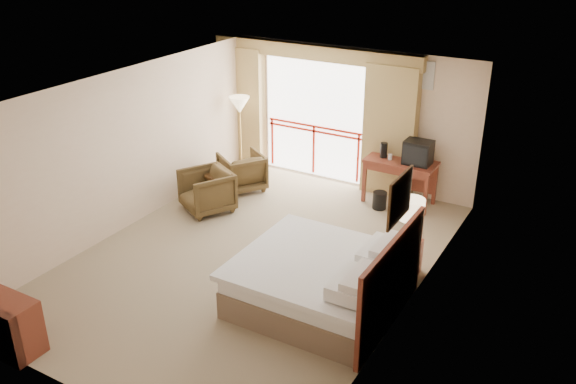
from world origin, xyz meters
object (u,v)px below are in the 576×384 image
Objects in this scene: floor_lamp at (240,108)px; armchair_far at (243,189)px; dresser at (0,322)px; table_lamp at (412,210)px; tv at (418,153)px; side_table at (218,182)px; desk at (402,169)px; nightstand at (406,259)px; bed at (324,281)px; wastebasket at (380,200)px; armchair_near at (208,210)px.

armchair_far is at bearing -54.88° from floor_lamp.
dresser is (0.60, -6.17, -1.05)m from floor_lamp.
table_lamp is 1.37× the size of tv.
dresser is (-3.05, -6.43, -0.70)m from tv.
tv is at bearing 26.76° from side_table.
nightstand is at bearing -72.08° from desk.
side_table is at bearing 88.04° from dresser.
tv is (0.30, -0.06, 0.40)m from desk.
table_lamp is at bearing 104.28° from armchair_far.
bed is 3.28m from wastebasket.
floor_lamp reaches higher than nightstand.
armchair_far reaches higher than wastebasket.
tv is 1.51× the size of wastebasket.
nightstand is at bearing 103.62° from armchair_far.
bed is 4.12m from dresser.
floor_lamp is at bearing -157.07° from tv.
nightstand is 0.64× the size of armchair_near.
side_table is (-3.93, 0.66, -0.67)m from table_lamp.
bed is at bearing -81.40° from wastebasket.
wastebasket is 0.38× the size of armchair_near.
bed is 3.58m from armchair_near.
nightstand reaches higher than armchair_far.
armchair_near is at bearing 87.73° from dresser.
side_table is at bearing -73.18° from floor_lamp.
armchair_near reaches higher than armchair_far.
side_table is 0.35× the size of floor_lamp.
nightstand reaches higher than wastebasket.
wastebasket is at bearing 122.47° from table_lamp.
side_table is (-2.94, -1.70, -0.27)m from desk.
nightstand is at bearing -25.64° from floor_lamp.
dresser is at bearing -84.41° from floor_lamp.
tv reaches higher than table_lamp.
nightstand is 5.54m from dresser.
armchair_far is (-3.16, 2.71, -0.38)m from bed.
dresser is (0.15, -4.39, 0.36)m from armchair_near.
side_table is (-2.73, -1.23, 0.23)m from wastebasket.
tv is at bearing 61.33° from armchair_near.
desk is at bearing 112.84° from table_lamp.
side_table is 0.52× the size of dresser.
table_lamp is 4.81m from floor_lamp.
armchair_far is (-3.18, -0.93, -1.06)m from tv.
bed is at bearing -71.45° from tv.
dresser reaches higher than side_table.
nightstand is 0.79m from table_lamp.
armchair_near is 0.78× the size of dresser.
floor_lamp is at bearing -179.01° from desk.
bed reaches higher than armchair_far.
floor_lamp reaches higher than desk.
bed reaches higher than desk.
table_lamp is at bearing -25.10° from floor_lamp.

